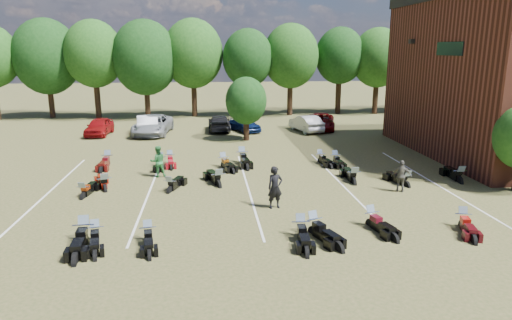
{
  "coord_description": "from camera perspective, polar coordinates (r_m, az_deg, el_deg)",
  "views": [
    {
      "loc": [
        -4.98,
        -19.59,
        7.0
      ],
      "look_at": [
        -2.46,
        4.0,
        1.2
      ],
      "focal_mm": 32.0,
      "sensor_mm": 36.0,
      "label": 1
    }
  ],
  "objects": [
    {
      "name": "motorcycle_15",
      "position": [
        29.08,
        -10.68,
        -0.43
      ],
      "size": [
        0.92,
        2.17,
        1.17
      ],
      "primitive_type": null,
      "rotation": [
        0.0,
        0.0,
        0.12
      ],
      "color": "#A10B17",
      "rests_on": "ground"
    },
    {
      "name": "parking_lines",
      "position": [
        23.73,
        -1.03,
        -3.41
      ],
      "size": [
        20.1,
        14.0,
        0.01
      ],
      "color": "silver",
      "rests_on": "ground"
    },
    {
      "name": "motorcycle_11",
      "position": [
        24.85,
        12.1,
        -2.93
      ],
      "size": [
        0.83,
        2.41,
        1.33
      ],
      "primitive_type": null,
      "rotation": [
        0.0,
        0.0,
        3.11
      ],
      "color": "black",
      "rests_on": "ground"
    },
    {
      "name": "motorcycle_8",
      "position": [
        23.53,
        -20.74,
        -4.49
      ],
      "size": [
        0.95,
        2.14,
        1.15
      ],
      "primitive_type": null,
      "rotation": [
        0.0,
        0.0,
        3.0
      ],
      "color": "black",
      "rests_on": "ground"
    },
    {
      "name": "motorcycle_9",
      "position": [
        23.32,
        -10.68,
        -3.97
      ],
      "size": [
        1.35,
        2.24,
        1.19
      ],
      "primitive_type": null,
      "rotation": [
        0.0,
        0.0,
        2.81
      ],
      "color": "black",
      "rests_on": "ground"
    },
    {
      "name": "ground",
      "position": [
        21.39,
        7.76,
        -5.5
      ],
      "size": [
        160.0,
        160.0,
        0.0
      ],
      "primitive_type": "plane",
      "color": "brown",
      "rests_on": "ground"
    },
    {
      "name": "motorcycle_17",
      "position": [
        27.82,
        -4.08,
        -0.87
      ],
      "size": [
        1.34,
        2.34,
        1.24
      ],
      "primitive_type": null,
      "rotation": [
        0.0,
        0.0,
        0.3
      ],
      "color": "black",
      "rests_on": "ground"
    },
    {
      "name": "motorcycle_0",
      "position": [
        18.29,
        -19.37,
        -9.58
      ],
      "size": [
        1.07,
        2.17,
        1.16
      ],
      "primitive_type": null,
      "rotation": [
        0.0,
        0.0,
        0.21
      ],
      "color": "black",
      "rests_on": "ground"
    },
    {
      "name": "car_6",
      "position": [
        41.03,
        8.12,
        4.77
      ],
      "size": [
        3.48,
        5.46,
        1.4
      ],
      "primitive_type": "imported",
      "rotation": [
        0.0,
        0.0,
        -0.24
      ],
      "color": "#540406",
      "rests_on": "ground"
    },
    {
      "name": "car_7",
      "position": [
        42.96,
        18.99,
        4.51
      ],
      "size": [
        1.93,
        4.57,
        1.32
      ],
      "primitive_type": "imported",
      "rotation": [
        0.0,
        0.0,
        3.12
      ],
      "color": "#343539",
      "rests_on": "ground"
    },
    {
      "name": "person_grey",
      "position": [
        23.9,
        17.71,
        -1.92
      ],
      "size": [
        1.04,
        0.76,
        1.63
      ],
      "primitive_type": "imported",
      "rotation": [
        0.0,
        0.0,
        2.71
      ],
      "color": "#514E45",
      "rests_on": "ground"
    },
    {
      "name": "car_4",
      "position": [
        39.7,
        -1.4,
        4.55
      ],
      "size": [
        2.88,
        4.18,
        1.32
      ],
      "primitive_type": "imported",
      "rotation": [
        0.0,
        0.0,
        0.38
      ],
      "color": "#0B1D50",
      "rests_on": "ground"
    },
    {
      "name": "motorcycle_1",
      "position": [
        18.43,
        -20.61,
        -9.52
      ],
      "size": [
        0.98,
        2.52,
        1.37
      ],
      "primitive_type": null,
      "rotation": [
        0.0,
        0.0,
        0.08
      ],
      "color": "black",
      "rests_on": "ground"
    },
    {
      "name": "motorcycle_7",
      "position": [
        24.4,
        -18.34,
        -3.65
      ],
      "size": [
        1.47,
        2.44,
        1.3
      ],
      "primitive_type": null,
      "rotation": [
        0.0,
        0.0,
        3.48
      ],
      "color": "maroon",
      "rests_on": "ground"
    },
    {
      "name": "motorcycle_12",
      "position": [
        25.11,
        18.21,
        -3.16
      ],
      "size": [
        1.24,
        2.29,
        1.22
      ],
      "primitive_type": null,
      "rotation": [
        0.0,
        0.0,
        3.4
      ],
      "color": "black",
      "rests_on": "ground"
    },
    {
      "name": "motorcycle_4",
      "position": [
        17.77,
        5.56,
        -9.53
      ],
      "size": [
        0.87,
        2.29,
        1.25
      ],
      "primitive_type": null,
      "rotation": [
        0.0,
        0.0,
        -0.07
      ],
      "color": "black",
      "rests_on": "ground"
    },
    {
      "name": "motorcycle_14",
      "position": [
        29.59,
        -18.02,
        -0.63
      ],
      "size": [
        0.78,
        2.35,
        1.31
      ],
      "primitive_type": null,
      "rotation": [
        0.0,
        0.0,
        -0.02
      ],
      "color": "#4A0B0A",
      "rests_on": "ground"
    },
    {
      "name": "motorcycle_18",
      "position": [
        28.85,
        -1.75,
        -0.31
      ],
      "size": [
        1.03,
        2.58,
        1.4
      ],
      "primitive_type": null,
      "rotation": [
        0.0,
        0.0,
        0.09
      ],
      "color": "black",
      "rests_on": "ground"
    },
    {
      "name": "motorcycle_20",
      "position": [
        29.07,
        8.02,
        -0.33
      ],
      "size": [
        1.02,
        2.16,
        1.16
      ],
      "primitive_type": null,
      "rotation": [
        0.0,
        0.0,
        0.18
      ],
      "color": "black",
      "rests_on": "ground"
    },
    {
      "name": "car_3",
      "position": [
        40.12,
        -4.61,
        4.63
      ],
      "size": [
        1.93,
        4.68,
        1.35
      ],
      "primitive_type": "imported",
      "rotation": [
        0.0,
        0.0,
        3.13
      ],
      "color": "black",
      "rests_on": "ground"
    },
    {
      "name": "car_0",
      "position": [
        40.08,
        -19.0,
        3.97
      ],
      "size": [
        1.92,
        4.29,
        1.43
      ],
      "primitive_type": "imported",
      "rotation": [
        0.0,
        0.0,
        -0.06
      ],
      "color": "maroon",
      "rests_on": "ground"
    },
    {
      "name": "motorcycle_10",
      "position": [
        23.92,
        -4.69,
        -3.33
      ],
      "size": [
        1.42,
        2.56,
        1.36
      ],
      "primitive_type": null,
      "rotation": [
        0.0,
        0.0,
        3.42
      ],
      "color": "black",
      "rests_on": "ground"
    },
    {
      "name": "motorcycle_13",
      "position": [
        26.86,
        24.06,
        -2.6
      ],
      "size": [
        0.91,
        2.43,
        1.33
      ],
      "primitive_type": null,
      "rotation": [
        0.0,
        0.0,
        3.08
      ],
      "color": "black",
      "rests_on": "ground"
    },
    {
      "name": "tree_line",
      "position": [
        48.75,
        -1.44,
        12.93
      ],
      "size": [
        56.0,
        6.0,
        9.79
      ],
      "color": "black",
      "rests_on": "ground"
    },
    {
      "name": "car_1",
      "position": [
        40.01,
        -13.39,
        4.44
      ],
      "size": [
        2.26,
        4.97,
        1.58
      ],
      "primitive_type": "imported",
      "rotation": [
        0.0,
        0.0,
        3.27
      ],
      "color": "silver",
      "rests_on": "ground"
    },
    {
      "name": "motorcycle_16",
      "position": [
        28.5,
        -11.81,
        -0.77
      ],
      "size": [
        0.71,
        2.17,
        1.2
      ],
      "primitive_type": null,
      "rotation": [
        0.0,
        0.0,
        0.01
      ],
      "color": "black",
      "rests_on": "ground"
    },
    {
      "name": "motorcycle_6",
      "position": [
        20.33,
        24.34,
        -7.68
      ],
      "size": [
        1.19,
        2.22,
        1.18
      ],
      "primitive_type": null,
      "rotation": [
        0.0,
        0.0,
        -0.26
      ],
      "color": "#3D080E",
      "rests_on": "ground"
    },
    {
      "name": "person_black",
      "position": [
        20.44,
        2.4,
        -3.45
      ],
      "size": [
        0.79,
        0.62,
        1.93
      ],
      "primitive_type": "imported",
      "rotation": [
        0.0,
        0.0,
        0.24
      ],
      "color": "black",
      "rests_on": "ground"
    },
    {
      "name": "person_green",
      "position": [
        26.03,
        -12.17,
        -0.17
      ],
      "size": [
        1.0,
        0.86,
        1.76
      ],
      "primitive_type": "imported",
      "rotation": [
        0.0,
        0.0,
        3.39
      ],
      "color": "#2A7036",
      "rests_on": "ground"
    },
    {
      "name": "car_2",
      "position": [
        39.18,
        -12.78,
        4.31
      ],
      "size": [
        3.22,
        6.03,
        1.61
      ],
      "primitive_type": "imported",
      "rotation": [
        0.0,
        0.0,
        -0.1
      ],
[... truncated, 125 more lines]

